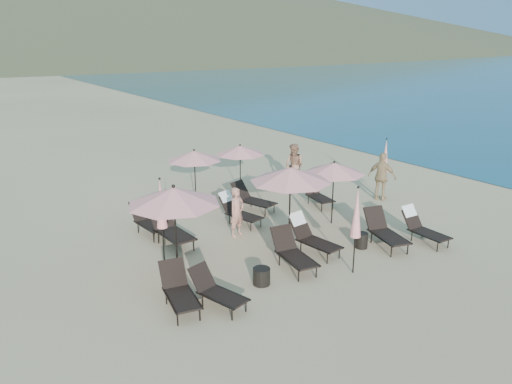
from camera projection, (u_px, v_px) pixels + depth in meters
ground at (346, 255)px, 14.13m from camera, size 800.00×800.00×0.00m
lounger_0 at (179, 290)px, 11.32m from camera, size 0.89×1.68×0.91m
lounger_1 at (216, 290)px, 11.38m from camera, size 0.94×1.57×0.85m
lounger_2 at (293, 252)px, 13.27m from camera, size 0.89×1.75×0.96m
lounger_3 at (311, 236)px, 14.24m from camera, size 0.80×1.72×1.03m
lounger_4 at (385, 231)px, 14.69m from camera, size 1.09×1.82×0.98m
lounger_5 at (422, 226)px, 14.99m from camera, size 0.63×1.59×0.98m
lounger_6 at (149, 220)px, 15.58m from camera, size 0.76×1.66×0.93m
lounger_7 at (171, 229)px, 14.75m from camera, size 0.76×1.82×1.03m
lounger_8 at (238, 210)px, 16.42m from camera, size 0.93×1.67×0.99m
lounger_9 at (252, 198)px, 17.65m from camera, size 1.10×1.78×0.96m
lounger_10 at (317, 194)px, 18.24m from camera, size 0.81×1.56×0.86m
umbrella_open_0 at (174, 196)px, 12.16m from camera, size 2.33×2.33×2.51m
umbrella_open_1 at (290, 175)px, 14.03m from camera, size 2.32×2.32×2.50m
umbrella_open_2 at (334, 168)px, 15.98m from camera, size 1.98×1.98×2.13m
umbrella_open_3 at (194, 156)px, 17.77m from camera, size 1.95×1.95×2.10m
umbrella_open_4 at (240, 150)px, 18.99m from camera, size 1.87×1.87×2.02m
umbrella_closed_0 at (357, 213)px, 12.61m from camera, size 0.28×0.28×2.38m
umbrella_closed_1 at (385, 156)px, 18.85m from camera, size 0.27×0.27×2.29m
umbrella_closed_2 at (161, 204)px, 13.15m from camera, size 0.29×0.29×2.44m
side_table_0 at (262, 276)px, 12.43m from camera, size 0.44×0.44×0.44m
side_table_1 at (362, 240)px, 14.57m from camera, size 0.36×0.36×0.46m
beachgoer_a at (237, 212)px, 15.31m from camera, size 0.65×0.51×1.55m
beachgoer_b at (294, 166)px, 20.27m from camera, size 0.81×0.96×1.78m
beachgoer_c at (382, 177)px, 18.64m from camera, size 0.82×1.16×1.82m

